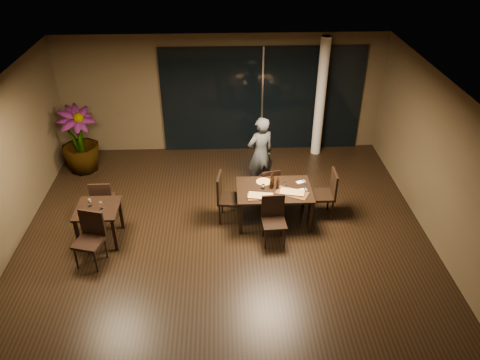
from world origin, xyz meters
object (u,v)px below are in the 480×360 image
(side_table, at_px, (98,213))
(diner, at_px, (260,154))
(main_table, at_px, (274,192))
(chair_main_right, at_px, (327,192))
(chair_main_near, at_px, (273,217))
(potted_plant, at_px, (79,140))
(chair_side_near, at_px, (90,235))
(chair_main_far, at_px, (269,184))
(bottle_a, at_px, (272,181))
(chair_main_left, at_px, (226,195))
(bottle_c, at_px, (272,180))
(bottle_b, at_px, (278,183))
(chair_side_far, at_px, (103,198))

(side_table, height_order, diner, diner)
(main_table, height_order, chair_main_right, chair_main_right)
(chair_main_near, height_order, potted_plant, potted_plant)
(side_table, distance_m, chair_side_near, 0.60)
(chair_main_far, bearing_deg, bottle_a, 75.70)
(chair_main_left, xyz_separation_m, potted_plant, (-3.42, 2.15, 0.22))
(main_table, height_order, side_table, same)
(chair_main_far, height_order, chair_main_left, chair_main_left)
(chair_main_near, distance_m, bottle_a, 0.79)
(side_table, bearing_deg, main_table, 8.37)
(side_table, distance_m, bottle_c, 3.43)
(chair_main_far, bearing_deg, diner, -88.44)
(side_table, distance_m, chair_main_left, 2.49)
(main_table, xyz_separation_m, bottle_c, (-0.03, 0.11, 0.23))
(chair_main_far, xyz_separation_m, potted_plant, (-4.36, 1.59, 0.33))
(bottle_c, bearing_deg, bottle_b, -45.83)
(chair_main_far, height_order, bottle_a, bottle_a)
(chair_main_far, height_order, bottle_b, bottle_b)
(chair_main_right, height_order, potted_plant, potted_plant)
(chair_main_left, bearing_deg, main_table, -85.46)
(chair_main_far, relative_size, bottle_b, 3.13)
(potted_plant, distance_m, bottle_c, 4.84)
(chair_main_left, height_order, chair_side_far, chair_main_left)
(chair_main_near, height_order, chair_side_near, chair_side_near)
(chair_main_far, xyz_separation_m, bottle_a, (-0.03, -0.58, 0.44))
(chair_main_far, xyz_separation_m, chair_main_left, (-0.94, -0.57, 0.11))
(chair_side_far, distance_m, bottle_b, 3.55)
(main_table, xyz_separation_m, chair_main_far, (-0.03, 0.63, -0.20))
(bottle_a, bearing_deg, potted_plant, 153.50)
(chair_main_right, relative_size, chair_side_near, 1.01)
(bottle_a, relative_size, bottle_c, 1.07)
(bottle_a, xyz_separation_m, bottle_b, (0.12, -0.04, -0.03))
(chair_main_near, bearing_deg, main_table, 80.27)
(chair_main_right, xyz_separation_m, potted_plant, (-5.49, 2.08, 0.23))
(chair_main_near, relative_size, diner, 0.55)
(chair_side_far, xyz_separation_m, potted_plant, (-0.93, 2.04, 0.29))
(chair_main_right, xyz_separation_m, chair_side_far, (-4.56, 0.04, -0.06))
(chair_side_far, distance_m, bottle_c, 3.45)
(potted_plant, xyz_separation_m, bottle_a, (4.34, -2.16, 0.11))
(bottle_c, bearing_deg, chair_main_right, 0.79)
(chair_main_left, bearing_deg, potted_plant, 65.91)
(chair_main_near, height_order, chair_side_far, chair_main_near)
(bottle_b, bearing_deg, bottle_a, 162.65)
(chair_main_near, relative_size, chair_side_far, 1.04)
(chair_main_left, height_order, chair_side_near, chair_main_left)
(chair_side_far, height_order, bottle_c, bottle_c)
(main_table, height_order, chair_main_left, chair_main_left)
(chair_main_near, relative_size, potted_plant, 0.60)
(chair_main_far, height_order, potted_plant, potted_plant)
(side_table, height_order, chair_main_right, chair_main_right)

